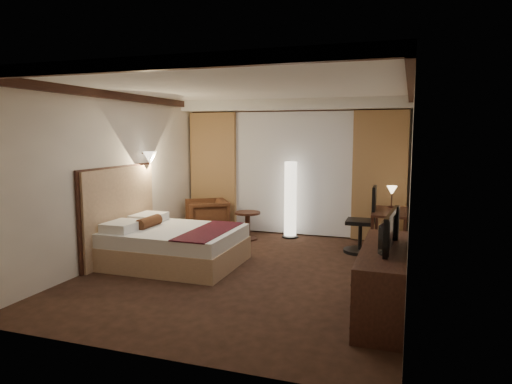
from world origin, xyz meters
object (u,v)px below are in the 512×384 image
(desk, at_px, (389,232))
(dresser, at_px, (383,280))
(side_table, at_px, (248,226))
(armchair, at_px, (207,216))
(floor_lamp, at_px, (290,200))
(television, at_px, (383,222))
(office_chair, at_px, (361,219))
(bed, at_px, (175,246))

(desk, xyz_separation_m, dresser, (0.05, -2.67, 0.01))
(desk, bearing_deg, side_table, 175.17)
(side_table, height_order, dresser, dresser)
(armchair, height_order, dresser, armchair)
(floor_lamp, distance_m, television, 3.88)
(armchair, bearing_deg, desk, 52.25)
(desk, bearing_deg, office_chair, -174.08)
(bed, height_order, dresser, dresser)
(television, bearing_deg, floor_lamp, 34.57)
(dresser, bearing_deg, bed, 163.40)
(bed, relative_size, television, 1.96)
(armchair, xyz_separation_m, office_chair, (3.05, -0.33, 0.18))
(bed, height_order, office_chair, office_chair)
(television, bearing_deg, dresser, -85.41)
(office_chair, xyz_separation_m, television, (0.50, -2.62, 0.47))
(floor_lamp, distance_m, office_chair, 1.62)
(bed, distance_m, dresser, 3.34)
(dresser, bearing_deg, television, 180.00)
(bed, xyz_separation_m, desk, (3.15, 1.72, 0.09))
(armchair, height_order, television, television)
(desk, height_order, television, television)
(bed, relative_size, dresser, 1.01)
(armchair, relative_size, floor_lamp, 0.54)
(armchair, height_order, floor_lamp, floor_lamp)
(desk, distance_m, television, 2.76)
(armchair, relative_size, television, 0.81)
(bed, bearing_deg, desk, 28.58)
(armchair, distance_m, side_table, 0.90)
(television, bearing_deg, office_chair, 15.42)
(side_table, xyz_separation_m, office_chair, (2.16, -0.27, 0.31))
(side_table, xyz_separation_m, desk, (2.65, -0.22, 0.10))
(office_chair, relative_size, television, 1.16)
(dresser, bearing_deg, floor_lamp, 120.37)
(floor_lamp, height_order, desk, floor_lamp)
(desk, bearing_deg, dresser, -88.93)
(side_table, distance_m, office_chair, 2.20)
(floor_lamp, height_order, office_chair, floor_lamp)
(armchair, relative_size, side_table, 1.49)
(side_table, relative_size, television, 0.54)
(side_table, bearing_deg, floor_lamp, 32.01)
(television, bearing_deg, armchair, 54.89)
(desk, bearing_deg, television, -89.57)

